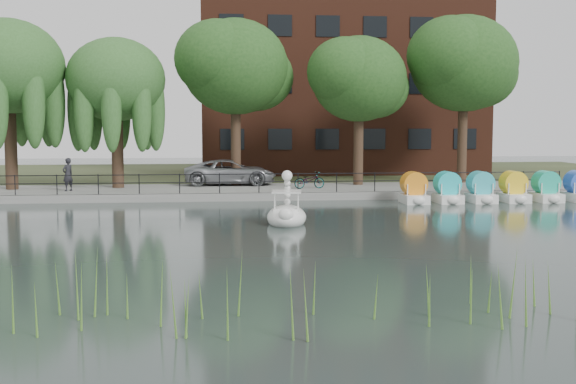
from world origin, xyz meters
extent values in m
plane|color=#364140|center=(0.00, 0.00, 0.00)|extent=(120.00, 120.00, 0.00)
cube|color=gray|center=(0.00, 16.00, 0.20)|extent=(40.00, 6.00, 0.40)
cube|color=gray|center=(0.00, 13.05, 0.20)|extent=(40.00, 0.25, 0.40)
cube|color=#47512D|center=(0.00, 30.00, 0.18)|extent=(60.00, 22.00, 0.36)
cylinder|color=black|center=(0.00, 13.25, 1.35)|extent=(32.00, 0.04, 0.04)
cylinder|color=black|center=(0.00, 13.25, 0.95)|extent=(32.00, 0.04, 0.04)
cylinder|color=black|center=(0.00, 13.25, 0.90)|extent=(0.05, 0.05, 1.00)
cube|color=#4C1E16|center=(7.00, 30.00, 9.36)|extent=(20.00, 10.00, 18.00)
cylinder|color=#473323|center=(-13.00, 16.50, 2.50)|extent=(0.60, 0.60, 4.20)
ellipsoid|color=#3F7636|center=(-13.00, 16.50, 6.91)|extent=(5.88, 5.88, 5.00)
cylinder|color=#473323|center=(-7.50, 17.00, 2.30)|extent=(0.60, 0.60, 3.80)
ellipsoid|color=#3F7636|center=(-7.50, 17.00, 6.29)|extent=(5.32, 5.32, 4.52)
cylinder|color=#473323|center=(-1.00, 18.00, 2.65)|extent=(0.60, 0.60, 4.50)
ellipsoid|color=#346125|center=(-1.00, 18.00, 7.10)|extent=(6.00, 6.00, 5.10)
cylinder|color=#473323|center=(6.00, 17.50, 2.42)|extent=(0.60, 0.60, 4.05)
ellipsoid|color=#346125|center=(6.00, 17.50, 6.43)|extent=(5.40, 5.40, 4.59)
cylinder|color=#473323|center=(12.50, 18.50, 2.76)|extent=(0.60, 0.60, 4.72)
ellipsoid|color=#346125|center=(12.50, 18.50, 7.44)|extent=(6.30, 6.30, 5.36)
imported|color=gray|center=(-1.33, 18.09, 1.24)|extent=(2.92, 6.08, 1.67)
imported|color=gray|center=(2.86, 15.28, 0.90)|extent=(0.97, 1.81, 1.00)
imported|color=black|center=(-9.84, 15.21, 1.39)|extent=(0.83, 0.86, 1.98)
ellipsoid|color=white|center=(0.49, 4.45, 0.27)|extent=(1.82, 2.59, 0.54)
cube|color=white|center=(0.48, 4.37, 0.54)|extent=(1.11, 1.19, 0.27)
cube|color=white|center=(0.49, 4.41, 1.28)|extent=(1.26, 1.34, 0.05)
ellipsoid|color=white|center=(0.36, 3.43, 0.49)|extent=(0.61, 0.51, 0.50)
sphere|color=white|center=(0.60, 5.25, 1.83)|extent=(0.43, 0.43, 0.43)
cone|color=black|center=(0.63, 5.54, 1.81)|extent=(0.21, 0.25, 0.18)
cylinder|color=yellow|center=(0.62, 5.41, 1.82)|extent=(0.24, 0.12, 0.23)
cube|color=white|center=(7.50, 11.16, 0.22)|extent=(1.15, 1.70, 0.44)
cylinder|color=orange|center=(7.50, 11.26, 0.95)|extent=(0.90, 1.20, 0.90)
cube|color=white|center=(9.20, 11.16, 0.22)|extent=(1.15, 1.70, 0.44)
cylinder|color=#21C6CF|center=(9.20, 11.26, 0.95)|extent=(0.90, 1.20, 0.90)
cube|color=white|center=(10.90, 11.16, 0.22)|extent=(1.15, 1.70, 0.44)
cylinder|color=#35B7C3|center=(10.90, 11.26, 0.95)|extent=(0.90, 1.20, 0.90)
cube|color=white|center=(12.60, 11.16, 0.22)|extent=(1.15, 1.70, 0.44)
cylinder|color=yellow|center=(12.60, 11.26, 0.95)|extent=(0.90, 1.20, 0.90)
cube|color=white|center=(14.30, 11.16, 0.22)|extent=(1.15, 1.70, 0.44)
cylinder|color=#1FB798|center=(14.30, 11.26, 0.95)|extent=(0.90, 1.20, 0.90)
camera|label=1|loc=(-2.40, -23.21, 3.90)|focal=45.00mm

